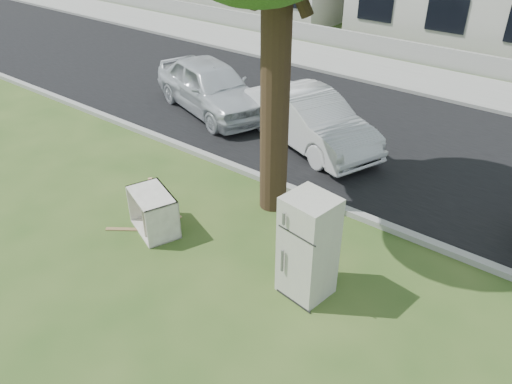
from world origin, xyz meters
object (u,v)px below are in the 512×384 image
Objects in this scene: fridge at (308,247)px; cabinet at (154,212)px; car_center at (310,119)px; car_left at (211,86)px.

fridge is 1.72× the size of cabinet.
car_center is at bearing 107.72° from cabinet.
car_left is (-3.35, 0.11, 0.06)m from car_center.
car_center is at bearing -73.57° from car_left.
cabinet is 0.25× the size of car_center.
cabinet is 4.86m from car_center.
cabinet is (-3.14, -0.35, -0.48)m from fridge.
car_left is at bearing 142.91° from cabinet.
fridge is 5.32m from car_center.
car_left is (-3.05, 4.95, 0.33)m from cabinet.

